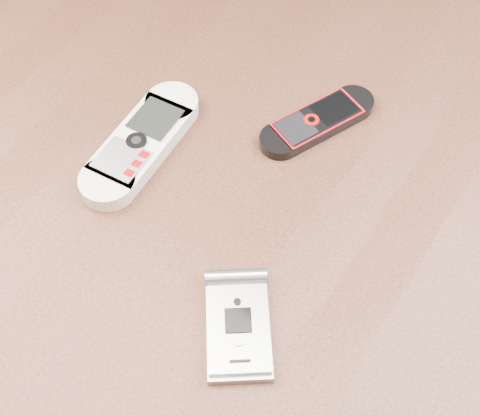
{
  "coord_description": "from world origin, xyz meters",
  "views": [
    {
      "loc": [
        0.19,
        -0.28,
        1.25
      ],
      "look_at": [
        0.01,
        0.0,
        0.76
      ],
      "focal_mm": 50.0,
      "sensor_mm": 36.0,
      "label": 1
    }
  ],
  "objects_px": {
    "motorola_razr": "(238,327)",
    "nokia_black_red": "(317,121)",
    "table": "(236,268)",
    "nokia_white": "(141,142)"
  },
  "relations": [
    {
      "from": "table",
      "to": "motorola_razr",
      "type": "xyz_separation_m",
      "value": [
        0.07,
        -0.1,
        0.11
      ]
    },
    {
      "from": "nokia_black_red",
      "to": "motorola_razr",
      "type": "bearing_deg",
      "value": -52.89
    },
    {
      "from": "nokia_white",
      "to": "motorola_razr",
      "type": "distance_m",
      "value": 0.21
    },
    {
      "from": "motorola_razr",
      "to": "nokia_black_red",
      "type": "bearing_deg",
      "value": 67.91
    },
    {
      "from": "motorola_razr",
      "to": "nokia_white",
      "type": "bearing_deg",
      "value": 113.57
    },
    {
      "from": "nokia_white",
      "to": "motorola_razr",
      "type": "xyz_separation_m",
      "value": [
        0.18,
        -0.11,
        -0.0
      ]
    },
    {
      "from": "table",
      "to": "nokia_black_red",
      "type": "distance_m",
      "value": 0.17
    },
    {
      "from": "nokia_white",
      "to": "table",
      "type": "bearing_deg",
      "value": -10.29
    },
    {
      "from": "nokia_white",
      "to": "nokia_black_red",
      "type": "relative_size",
      "value": 1.24
    },
    {
      "from": "nokia_black_red",
      "to": "motorola_razr",
      "type": "relative_size",
      "value": 1.32
    }
  ]
}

